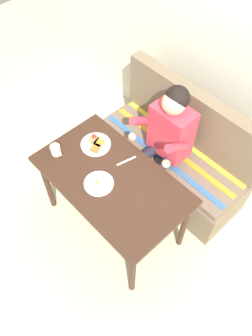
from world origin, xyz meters
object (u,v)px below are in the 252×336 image
object	(u,v)px
plate_breakfast	(96,144)
plate_eggs	(99,183)
couch	(174,156)
person	(165,137)
fork	(126,161)
table	(112,184)
coffee_mug	(56,150)

from	to	relation	value
plate_breakfast	plate_eggs	xyz separation A→B (m)	(0.30, -0.23, -0.01)
couch	plate_eggs	world-z (taller)	couch
person	plate_eggs	distance (m)	0.69
plate_breakfast	fork	distance (m)	0.29
couch	person	distance (m)	0.45
table	plate_eggs	world-z (taller)	plate_eggs
fork	person	bearing A→B (deg)	97.78
table	fork	xyz separation A→B (m)	(-0.04, 0.19, 0.08)
couch	person	bearing A→B (deg)	-90.75
person	plate_eggs	world-z (taller)	person
table	plate_breakfast	bearing A→B (deg)	159.47
couch	coffee_mug	bearing A→B (deg)	-117.25
table	coffee_mug	size ratio (longest dim) A/B	10.17
table	plate_eggs	xyz separation A→B (m)	(-0.03, -0.10, 0.09)
person	plate_breakfast	xyz separation A→B (m)	(-0.33, -0.47, 0.00)
table	coffee_mug	xyz separation A→B (m)	(-0.48, -0.16, 0.13)
couch	coffee_mug	world-z (taller)	couch
person	table	bearing A→B (deg)	-89.78
person	fork	size ratio (longest dim) A/B	7.13
plate_eggs	coffee_mug	xyz separation A→B (m)	(-0.45, -0.06, 0.04)
table	person	world-z (taller)	person
table	plate_breakfast	distance (m)	0.36
plate_breakfast	fork	bearing A→B (deg)	13.75
table	couch	size ratio (longest dim) A/B	0.83
couch	fork	size ratio (longest dim) A/B	8.47
person	coffee_mug	xyz separation A→B (m)	(-0.47, -0.75, 0.03)
plate_eggs	fork	world-z (taller)	plate_eggs
table	fork	distance (m)	0.21
person	coffee_mug	world-z (taller)	person
table	plate_breakfast	size ratio (longest dim) A/B	4.92
couch	plate_eggs	distance (m)	0.96
couch	person	xyz separation A→B (m)	(-0.00, -0.17, 0.41)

